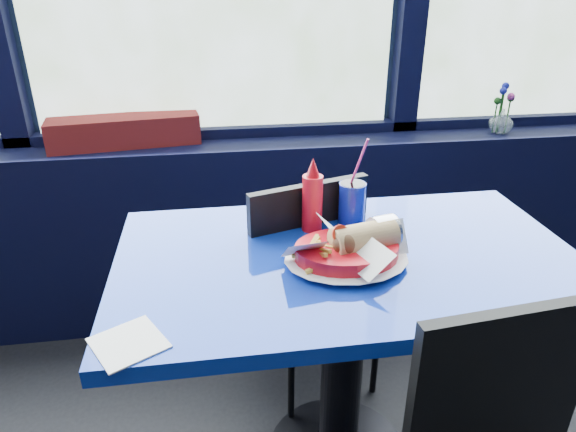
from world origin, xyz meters
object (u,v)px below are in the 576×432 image
Objects in this scene: near_table at (345,312)px; ketchup_bottle at (312,199)px; soda_cup at (352,202)px; chair_near_back at (311,276)px; flower_vase at (502,118)px; planter_box at (125,131)px; food_basket at (349,250)px.

ketchup_bottle is at bearing 113.02° from near_table.
soda_cup is (0.05, 0.18, 0.25)m from near_table.
flower_vase reaches higher than chair_near_back.
chair_near_back is 1.11m from flower_vase.
planter_box is 2.73× the size of flower_vase.
soda_cup reaches higher than chair_near_back.
near_table is 1.15m from planter_box.
ketchup_bottle is (-0.03, -0.14, 0.34)m from chair_near_back.
ketchup_bottle is at bearing 117.55° from food_basket.
soda_cup is at bearing -51.77° from planter_box.
near_table is at bearing -60.52° from planter_box.
flower_vase reaches higher than near_table.
food_basket is at bearing -106.41° from soda_cup.
soda_cup reaches higher than food_basket.
planter_box is at bearing 129.46° from ketchup_bottle.
food_basket is (0.02, -0.34, 0.28)m from chair_near_back.
food_basket is at bearing -106.53° from near_table.
soda_cup is (0.12, 0.02, -0.03)m from ketchup_bottle.
near_table is at bearing 79.52° from chair_near_back.
flower_vase is at bearing 35.66° from ketchup_bottle.
flower_vase is 0.97× the size of ketchup_bottle.
ketchup_bottle reaches higher than chair_near_back.
flower_vase is at bearing -166.87° from chair_near_back.
ketchup_bottle is (-0.06, 0.20, 0.06)m from food_basket.
food_basket is 1.45× the size of ketchup_bottle.
soda_cup is (0.09, -0.12, 0.31)m from chair_near_back.
flower_vase reaches higher than food_basket.
flower_vase is (0.87, 0.83, 0.29)m from near_table.
planter_box is at bearing 137.03° from food_basket.
planter_box is 1.83× the size of food_basket.
soda_cup is (0.07, 0.22, 0.03)m from food_basket.
chair_near_back is 3.35× the size of soda_cup.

